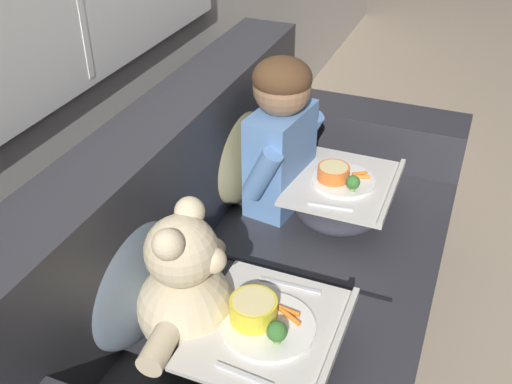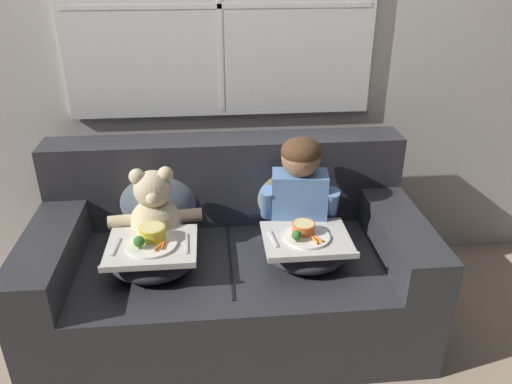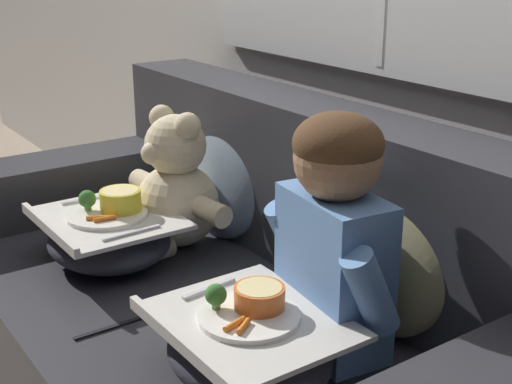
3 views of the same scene
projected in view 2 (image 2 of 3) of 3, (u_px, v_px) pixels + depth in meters
name	position (u px, v px, depth m)	size (l,w,h in m)	color
ground_plane	(232.00, 321.00, 2.64)	(14.00, 14.00, 0.00)	tan
wall_back_with_window	(220.00, 46.00, 2.61)	(8.00, 0.08, 2.60)	beige
couch	(230.00, 263.00, 2.55)	(1.86, 0.96, 0.89)	#2D2D33
throw_pillow_behind_child	(293.00, 189.00, 2.64)	(0.42, 0.20, 0.43)	tan
throw_pillow_behind_teddy	(158.00, 194.00, 2.58)	(0.42, 0.20, 0.43)	slate
child_figure	(300.00, 186.00, 2.44)	(0.40, 0.21, 0.55)	#5B84BC
teddy_bear	(155.00, 214.00, 2.43)	(0.46, 0.32, 0.42)	beige
lap_tray_child	(306.00, 249.00, 2.34)	(0.40, 0.35, 0.21)	#2D2D38
lap_tray_teddy	(153.00, 257.00, 2.28)	(0.41, 0.35, 0.21)	#2D2D38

